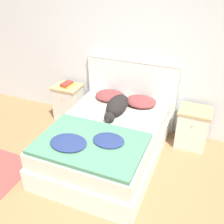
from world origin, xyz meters
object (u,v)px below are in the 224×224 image
object	(u,v)px
nightstand_right	(193,128)
pillow_right	(141,101)
nightstand_left	(69,102)
dog	(117,106)
bed	(107,142)
pillow_left	(110,96)
book_stack	(67,84)

from	to	relation	value
nightstand_right	pillow_right	size ratio (longest dim) A/B	1.29
nightstand_left	dog	distance (m)	1.19
bed	pillow_left	distance (m)	0.83
nightstand_left	nightstand_right	distance (m)	2.12
pillow_right	dog	bearing A→B (deg)	-125.43
bed	nightstand_right	distance (m)	1.31
pillow_left	pillow_right	distance (m)	0.50
bed	nightstand_left	size ratio (longest dim) A/B	3.14
dog	book_stack	world-z (taller)	dog
nightstand_left	book_stack	xyz separation A→B (m)	(0.00, 0.00, 0.34)
pillow_left	dog	world-z (taller)	dog
bed	pillow_right	distance (m)	0.83
bed	nightstand_left	world-z (taller)	nightstand_left
nightstand_right	dog	world-z (taller)	dog
nightstand_right	dog	xyz separation A→B (m)	(-1.06, -0.40, 0.35)
nightstand_right	dog	distance (m)	1.18
book_stack	bed	bearing A→B (deg)	-36.12
dog	book_stack	bearing A→B (deg)	159.35
bed	dog	world-z (taller)	dog
pillow_right	book_stack	bearing A→B (deg)	177.82
book_stack	nightstand_right	bearing A→B (deg)	-0.08
nightstand_left	pillow_left	bearing A→B (deg)	-3.33
book_stack	pillow_right	bearing A→B (deg)	-2.18
pillow_left	dog	distance (m)	0.44
nightstand_left	nightstand_right	world-z (taller)	same
pillow_left	nightstand_right	bearing A→B (deg)	2.05
nightstand_right	pillow_left	xyz separation A→B (m)	(-1.31, -0.05, 0.30)
pillow_left	nightstand_left	bearing A→B (deg)	176.67
bed	dog	xyz separation A→B (m)	(0.00, 0.37, 0.39)
pillow_right	dog	xyz separation A→B (m)	(-0.25, -0.35, 0.05)
nightstand_left	bed	bearing A→B (deg)	-35.93
pillow_right	dog	distance (m)	0.43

